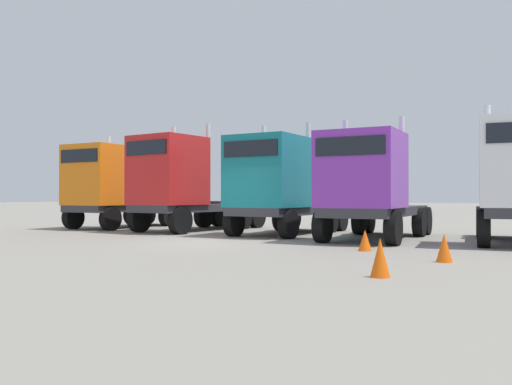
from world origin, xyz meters
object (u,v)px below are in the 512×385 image
semi_truck_purple (368,186)px  traffic_cone_near (365,240)px  semi_truck_orange (111,186)px  semi_truck_red (179,183)px  traffic_cone_far (380,257)px  traffic_cone_mid (444,248)px  semi_truck_teal (275,184)px

semi_truck_purple → traffic_cone_near: (0.96, -3.04, -1.51)m
semi_truck_orange → semi_truck_red: (4.05, -0.18, 0.05)m
semi_truck_purple → traffic_cone_far: size_ratio=9.00×
traffic_cone_near → traffic_cone_mid: bearing=-31.9°
traffic_cone_far → traffic_cone_mid: bearing=79.5°
semi_truck_red → traffic_cone_far: 13.61m
traffic_cone_near → traffic_cone_mid: (2.32, -1.45, 0.03)m
semi_truck_orange → traffic_cone_mid: bearing=69.7°
semi_truck_orange → semi_truck_teal: bearing=87.7°
traffic_cone_mid → semi_truck_orange: bearing=161.3°
traffic_cone_far → semi_truck_orange: bearing=151.5°
semi_truck_orange → traffic_cone_near: bearing=72.3°
traffic_cone_mid → traffic_cone_far: (-0.53, -2.88, 0.04)m
semi_truck_orange → traffic_cone_near: 13.81m
semi_truck_red → traffic_cone_far: (10.92, -7.95, -1.62)m
semi_truck_orange → semi_truck_red: semi_truck_red is taller
traffic_cone_mid → semi_truck_teal: bearing=143.8°
semi_truck_teal → semi_truck_purple: size_ratio=0.94×
semi_truck_red → traffic_cone_far: bearing=57.7°
semi_truck_orange → traffic_cone_far: semi_truck_orange is taller
semi_truck_purple → traffic_cone_far: semi_truck_purple is taller
semi_truck_purple → traffic_cone_far: bearing=17.5°
semi_truck_orange → semi_truck_purple: semi_truck_orange is taller
semi_truck_orange → semi_truck_red: bearing=85.9°
semi_truck_purple → semi_truck_teal: bearing=-103.0°
semi_truck_orange → traffic_cone_mid: 16.45m
semi_truck_red → traffic_cone_mid: (11.45, -5.06, -1.66)m
semi_truck_teal → traffic_cone_far: semi_truck_teal is taller
semi_truck_orange → traffic_cone_mid: semi_truck_orange is taller
semi_truck_red → traffic_cone_near: 9.96m
semi_truck_orange → traffic_cone_far: 17.11m
semi_truck_red → traffic_cone_near: bearing=72.2°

